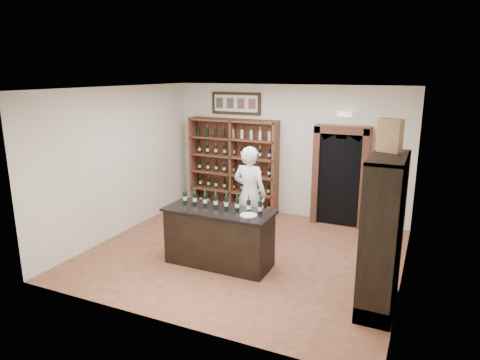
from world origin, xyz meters
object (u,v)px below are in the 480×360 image
at_px(counter_bottle_0, 185,197).
at_px(wine_crate, 390,136).
at_px(side_cabinet, 383,258).
at_px(shopkeeper, 250,194).
at_px(wine_shelf, 234,165).
at_px(tasting_counter, 219,237).

bearing_deg(counter_bottle_0, wine_crate, -2.16).
xyz_separation_m(side_cabinet, wine_crate, (-0.07, 0.26, 1.68)).
height_order(shopkeeper, wine_crate, wine_crate).
bearing_deg(wine_shelf, wine_crate, -38.43).
xyz_separation_m(counter_bottle_0, shopkeeper, (0.75, 1.19, -0.16)).
relative_size(wine_shelf, side_cabinet, 1.00).
bearing_deg(shopkeeper, side_cabinet, 154.38).
relative_size(tasting_counter, shopkeeper, 0.99).
distance_m(wine_shelf, wine_crate, 4.97).
xyz_separation_m(wine_shelf, tasting_counter, (1.10, -2.93, -0.61)).
bearing_deg(wine_crate, shopkeeper, 175.91).
bearing_deg(tasting_counter, side_cabinet, -6.28).
xyz_separation_m(tasting_counter, wine_crate, (2.65, -0.04, 1.94)).
distance_m(wine_shelf, shopkeeper, 2.02).
height_order(counter_bottle_0, wine_crate, wine_crate).
bearing_deg(side_cabinet, wine_crate, 105.85).
distance_m(tasting_counter, wine_crate, 3.28).
bearing_deg(counter_bottle_0, shopkeeper, 57.73).
distance_m(wine_shelf, counter_bottle_0, 2.87).
height_order(side_cabinet, shopkeeper, side_cabinet).
xyz_separation_m(wine_shelf, shopkeeper, (1.13, -1.66, -0.15)).
bearing_deg(counter_bottle_0, wine_shelf, 97.60).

